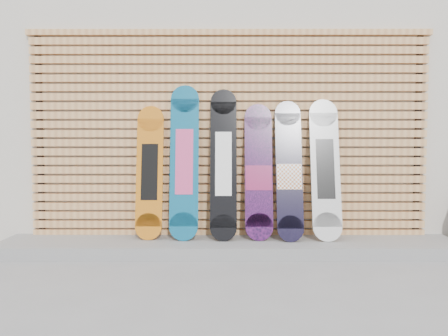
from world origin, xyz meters
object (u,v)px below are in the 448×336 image
at_px(snowboard_3, 259,172).
at_px(snowboard_4, 289,171).
at_px(snowboard_0, 150,172).
at_px(snowboard_5, 325,169).
at_px(snowboard_2, 223,164).
at_px(snowboard_1, 184,162).

xyz_separation_m(snowboard_3, snowboard_4, (0.31, -0.03, 0.02)).
bearing_deg(snowboard_4, snowboard_3, 175.13).
xyz_separation_m(snowboard_0, snowboard_4, (1.43, -0.05, 0.02)).
relative_size(snowboard_4, snowboard_5, 0.99).
height_order(snowboard_0, snowboard_2, snowboard_2).
bearing_deg(snowboard_1, snowboard_2, -1.30).
bearing_deg(snowboard_4, snowboard_2, 178.32).
distance_m(snowboard_0, snowboard_1, 0.38).
relative_size(snowboard_1, snowboard_2, 1.03).
distance_m(snowboard_3, snowboard_5, 0.68).
bearing_deg(snowboard_1, snowboard_3, -0.19).
bearing_deg(snowboard_3, snowboard_5, -1.29).
distance_m(snowboard_1, snowboard_2, 0.40).
xyz_separation_m(snowboard_2, snowboard_3, (0.36, 0.01, -0.09)).
height_order(snowboard_1, snowboard_2, snowboard_1).
distance_m(snowboard_2, snowboard_4, 0.67).
xyz_separation_m(snowboard_1, snowboard_3, (0.76, -0.00, -0.11)).
xyz_separation_m(snowboard_0, snowboard_2, (0.76, -0.03, 0.09)).
height_order(snowboard_0, snowboard_3, snowboard_3).
distance_m(snowboard_2, snowboard_5, 1.04).
bearing_deg(snowboard_5, snowboard_3, 178.71).
xyz_separation_m(snowboard_0, snowboard_5, (1.81, -0.04, 0.03)).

